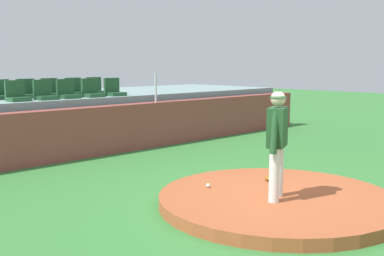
{
  "coord_description": "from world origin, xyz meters",
  "views": [
    {
      "loc": [
        -6.11,
        -4.3,
        2.31
      ],
      "look_at": [
        0.0,
        2.0,
        1.09
      ],
      "focal_mm": 43.35,
      "sensor_mm": 36.0,
      "label": 1
    }
  ],
  "objects_px": {
    "pitcher": "(277,136)",
    "stadium_chair_1": "(45,93)",
    "stadium_chair_5": "(1,93)",
    "stadium_chair_9": "(96,89)",
    "stadium_chair_2": "(67,92)",
    "fielding_glove": "(273,178)",
    "stadium_chair_4": "(114,90)",
    "stadium_chair_7": "(51,91)",
    "baseball": "(208,186)",
    "stadium_chair_8": "(75,90)",
    "stadium_chair_0": "(17,95)",
    "stadium_chair_6": "(27,92)",
    "stadium_chair_3": "(92,91)"
  },
  "relations": [
    {
      "from": "pitcher",
      "to": "stadium_chair_0",
      "type": "height_order",
      "value": "pitcher"
    },
    {
      "from": "baseball",
      "to": "stadium_chair_0",
      "type": "bearing_deg",
      "value": 98.95
    },
    {
      "from": "pitcher",
      "to": "stadium_chair_5",
      "type": "height_order",
      "value": "pitcher"
    },
    {
      "from": "stadium_chair_2",
      "to": "stadium_chair_7",
      "type": "height_order",
      "value": "same"
    },
    {
      "from": "stadium_chair_2",
      "to": "stadium_chair_7",
      "type": "xyz_separation_m",
      "value": [
        0.0,
        0.9,
        0.0
      ]
    },
    {
      "from": "stadium_chair_0",
      "to": "stadium_chair_2",
      "type": "height_order",
      "value": "same"
    },
    {
      "from": "pitcher",
      "to": "stadium_chair_7",
      "type": "height_order",
      "value": "pitcher"
    },
    {
      "from": "baseball",
      "to": "fielding_glove",
      "type": "distance_m",
      "value": 1.27
    },
    {
      "from": "pitcher",
      "to": "stadium_chair_1",
      "type": "xyz_separation_m",
      "value": [
        -0.46,
        6.75,
        0.38
      ]
    },
    {
      "from": "fielding_glove",
      "to": "stadium_chair_4",
      "type": "xyz_separation_m",
      "value": [
        0.75,
        6.05,
        1.33
      ]
    },
    {
      "from": "stadium_chair_1",
      "to": "stadium_chair_8",
      "type": "height_order",
      "value": "same"
    },
    {
      "from": "stadium_chair_9",
      "to": "pitcher",
      "type": "bearing_deg",
      "value": 78.04
    },
    {
      "from": "stadium_chair_2",
      "to": "stadium_chair_4",
      "type": "relative_size",
      "value": 1.0
    },
    {
      "from": "fielding_glove",
      "to": "stadium_chair_1",
      "type": "xyz_separation_m",
      "value": [
        -1.33,
        6.06,
        1.33
      ]
    },
    {
      "from": "fielding_glove",
      "to": "stadium_chair_4",
      "type": "height_order",
      "value": "stadium_chair_4"
    },
    {
      "from": "stadium_chair_0",
      "to": "stadium_chair_1",
      "type": "height_order",
      "value": "same"
    },
    {
      "from": "stadium_chair_5",
      "to": "stadium_chair_9",
      "type": "distance_m",
      "value": 2.81
    },
    {
      "from": "stadium_chair_2",
      "to": "stadium_chair_5",
      "type": "relative_size",
      "value": 1.0
    },
    {
      "from": "stadium_chair_2",
      "to": "stadium_chair_8",
      "type": "distance_m",
      "value": 1.14
    },
    {
      "from": "pitcher",
      "to": "stadium_chair_7",
      "type": "distance_m",
      "value": 7.68
    },
    {
      "from": "stadium_chair_1",
      "to": "stadium_chair_4",
      "type": "xyz_separation_m",
      "value": [
        2.08,
        -0.01,
        0.0
      ]
    },
    {
      "from": "stadium_chair_6",
      "to": "pitcher",
      "type": "bearing_deg",
      "value": 93.71
    },
    {
      "from": "baseball",
      "to": "stadium_chair_1",
      "type": "distance_m",
      "value": 5.71
    },
    {
      "from": "baseball",
      "to": "stadium_chair_4",
      "type": "distance_m",
      "value": 6.0
    },
    {
      "from": "stadium_chair_9",
      "to": "stadium_chair_2",
      "type": "bearing_deg",
      "value": 32.3
    },
    {
      "from": "stadium_chair_0",
      "to": "stadium_chair_3",
      "type": "distance_m",
      "value": 2.06
    },
    {
      "from": "stadium_chair_8",
      "to": "stadium_chair_5",
      "type": "bearing_deg",
      "value": 0.16
    },
    {
      "from": "stadium_chair_0",
      "to": "stadium_chair_4",
      "type": "relative_size",
      "value": 1.0
    },
    {
      "from": "stadium_chair_1",
      "to": "stadium_chair_8",
      "type": "xyz_separation_m",
      "value": [
        1.37,
        0.89,
        0.0
      ]
    },
    {
      "from": "fielding_glove",
      "to": "stadium_chair_3",
      "type": "relative_size",
      "value": 0.6
    },
    {
      "from": "stadium_chair_7",
      "to": "stadium_chair_3",
      "type": "bearing_deg",
      "value": 127.28
    },
    {
      "from": "stadium_chair_1",
      "to": "stadium_chair_7",
      "type": "height_order",
      "value": "same"
    },
    {
      "from": "stadium_chair_4",
      "to": "fielding_glove",
      "type": "bearing_deg",
      "value": 82.95
    },
    {
      "from": "stadium_chair_1",
      "to": "stadium_chair_8",
      "type": "distance_m",
      "value": 1.63
    },
    {
      "from": "stadium_chair_4",
      "to": "stadium_chair_7",
      "type": "bearing_deg",
      "value": -32.95
    },
    {
      "from": "stadium_chair_2",
      "to": "stadium_chair_6",
      "type": "distance_m",
      "value": 1.11
    },
    {
      "from": "fielding_glove",
      "to": "stadium_chair_8",
      "type": "bearing_deg",
      "value": 147.26
    },
    {
      "from": "stadium_chair_1",
      "to": "stadium_chair_6",
      "type": "bearing_deg",
      "value": -87.42
    },
    {
      "from": "fielding_glove",
      "to": "stadium_chair_9",
      "type": "bearing_deg",
      "value": 141.44
    },
    {
      "from": "baseball",
      "to": "stadium_chair_0",
      "type": "height_order",
      "value": "stadium_chair_0"
    },
    {
      "from": "pitcher",
      "to": "stadium_chair_0",
      "type": "xyz_separation_m",
      "value": [
        -1.16,
        6.77,
        0.38
      ]
    },
    {
      "from": "baseball",
      "to": "stadium_chair_0",
      "type": "xyz_separation_m",
      "value": [
        -0.88,
        5.56,
        1.34
      ]
    },
    {
      "from": "stadium_chair_0",
      "to": "stadium_chair_5",
      "type": "distance_m",
      "value": 0.87
    },
    {
      "from": "baseball",
      "to": "stadium_chair_3",
      "type": "relative_size",
      "value": 0.15
    },
    {
      "from": "pitcher",
      "to": "stadium_chair_1",
      "type": "height_order",
      "value": "pitcher"
    },
    {
      "from": "pitcher",
      "to": "stadium_chair_2",
      "type": "relative_size",
      "value": 3.46
    },
    {
      "from": "baseball",
      "to": "stadium_chair_9",
      "type": "bearing_deg",
      "value": 73.57
    },
    {
      "from": "stadium_chair_6",
      "to": "stadium_chair_9",
      "type": "relative_size",
      "value": 1.0
    },
    {
      "from": "fielding_glove",
      "to": "stadium_chair_7",
      "type": "bearing_deg",
      "value": 153.18
    },
    {
      "from": "baseball",
      "to": "stadium_chair_1",
      "type": "height_order",
      "value": "stadium_chair_1"
    }
  ]
}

